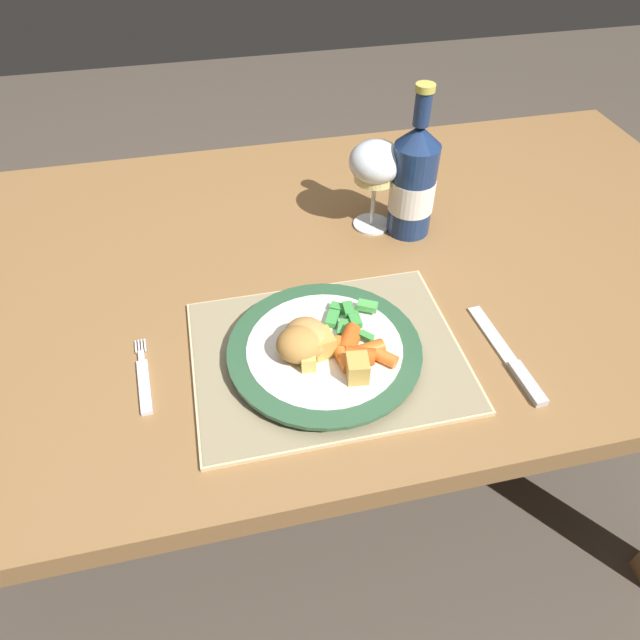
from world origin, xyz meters
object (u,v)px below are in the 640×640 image
dinner_plate (324,351)px  bottle (413,182)px  fork (144,380)px  table_knife (512,361)px  dining_table (300,305)px  wine_glass (376,166)px

dinner_plate → bottle: bearing=51.8°
fork → table_knife: bearing=-8.7°
dining_table → wine_glass: bearing=28.6°
wine_glass → bottle: (0.06, -0.02, -0.02)m
dining_table → dinner_plate: dinner_plate is taller
table_knife → fork: bearing=171.3°
dinner_plate → bottle: (0.20, 0.26, 0.07)m
fork → bottle: 0.50m
dinner_plate → bottle: 0.33m
dining_table → dinner_plate: (-0.01, -0.20, 0.10)m
dining_table → table_knife: 0.36m
table_knife → dinner_plate: bearing=166.2°
dining_table → dinner_plate: 0.23m
dining_table → table_knife: size_ratio=8.41×
fork → wine_glass: (0.38, 0.27, 0.11)m
dinner_plate → table_knife: dinner_plate is taller
dining_table → fork: 0.32m
wine_glass → dining_table: bearing=-151.4°
fork → table_knife: size_ratio=0.70×
dinner_plate → wine_glass: wine_glass is taller
table_knife → wine_glass: wine_glass is taller
dining_table → bottle: (0.20, 0.05, 0.18)m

